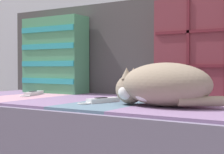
{
  "coord_description": "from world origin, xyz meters",
  "views": [
    {
      "loc": [
        0.71,
        -1.11,
        0.52
      ],
      "look_at": [
        -0.02,
        0.07,
        0.48
      ],
      "focal_mm": 55.0,
      "sensor_mm": 36.0,
      "label": 1
    }
  ],
  "objects_px": {
    "throw_pillow_quilted": "(211,49)",
    "couch": "(126,146)",
    "throw_pillow_striped": "(55,55)",
    "game_remote_near": "(33,93)",
    "game_remote_far": "(102,100)",
    "sleeping_cat": "(161,85)"
  },
  "relations": [
    {
      "from": "game_remote_far",
      "to": "couch",
      "type": "bearing_deg",
      "value": 77.82
    },
    {
      "from": "couch",
      "to": "throw_pillow_striped",
      "type": "xyz_separation_m",
      "value": [
        -0.55,
        0.18,
        0.4
      ]
    },
    {
      "from": "throw_pillow_striped",
      "to": "couch",
      "type": "bearing_deg",
      "value": -18.25
    },
    {
      "from": "couch",
      "to": "game_remote_near",
      "type": "bearing_deg",
      "value": -179.02
    },
    {
      "from": "throw_pillow_quilted",
      "to": "throw_pillow_striped",
      "type": "relative_size",
      "value": 1.13
    },
    {
      "from": "throw_pillow_striped",
      "to": "game_remote_near",
      "type": "distance_m",
      "value": 0.28
    },
    {
      "from": "throw_pillow_striped",
      "to": "game_remote_far",
      "type": "height_order",
      "value": "throw_pillow_striped"
    },
    {
      "from": "sleeping_cat",
      "to": "game_remote_near",
      "type": "bearing_deg",
      "value": 170.44
    },
    {
      "from": "game_remote_near",
      "to": "game_remote_far",
      "type": "bearing_deg",
      "value": -14.8
    },
    {
      "from": "couch",
      "to": "game_remote_far",
      "type": "height_order",
      "value": "game_remote_far"
    },
    {
      "from": "throw_pillow_striped",
      "to": "game_remote_near",
      "type": "height_order",
      "value": "throw_pillow_striped"
    },
    {
      "from": "sleeping_cat",
      "to": "game_remote_near",
      "type": "height_order",
      "value": "sleeping_cat"
    },
    {
      "from": "throw_pillow_quilted",
      "to": "game_remote_far",
      "type": "distance_m",
      "value": 0.51
    },
    {
      "from": "sleeping_cat",
      "to": "game_remote_far",
      "type": "height_order",
      "value": "sleeping_cat"
    },
    {
      "from": "game_remote_near",
      "to": "throw_pillow_quilted",
      "type": "bearing_deg",
      "value": 12.9
    },
    {
      "from": "game_remote_near",
      "to": "game_remote_far",
      "type": "relative_size",
      "value": 1.05
    },
    {
      "from": "throw_pillow_quilted",
      "to": "couch",
      "type": "bearing_deg",
      "value": -149.4
    },
    {
      "from": "couch",
      "to": "throw_pillow_quilted",
      "type": "height_order",
      "value": "throw_pillow_quilted"
    },
    {
      "from": "game_remote_far",
      "to": "game_remote_near",
      "type": "bearing_deg",
      "value": 165.2
    },
    {
      "from": "couch",
      "to": "throw_pillow_striped",
      "type": "bearing_deg",
      "value": 161.75
    },
    {
      "from": "game_remote_near",
      "to": "sleeping_cat",
      "type": "bearing_deg",
      "value": -9.56
    },
    {
      "from": "throw_pillow_quilted",
      "to": "game_remote_far",
      "type": "bearing_deg",
      "value": -136.38
    }
  ]
}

